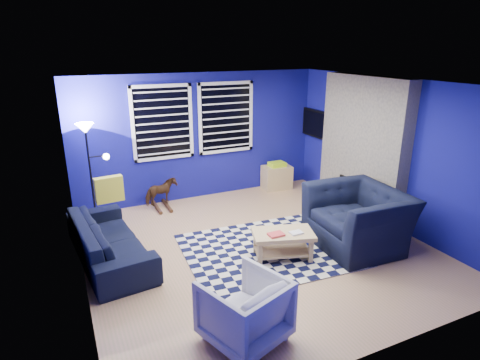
# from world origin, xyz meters

# --- Properties ---
(floor) EXTENTS (5.00, 5.00, 0.00)m
(floor) POSITION_xyz_m (0.00, 0.00, 0.00)
(floor) COLOR tan
(floor) RESTS_ON ground
(ceiling) EXTENTS (5.00, 5.00, 0.00)m
(ceiling) POSITION_xyz_m (0.00, 0.00, 2.50)
(ceiling) COLOR white
(ceiling) RESTS_ON wall_back
(wall_back) EXTENTS (5.00, 0.00, 5.00)m
(wall_back) POSITION_xyz_m (0.00, 2.50, 1.25)
(wall_back) COLOR navy
(wall_back) RESTS_ON floor
(wall_left) EXTENTS (0.00, 5.00, 5.00)m
(wall_left) POSITION_xyz_m (-2.50, 0.00, 1.25)
(wall_left) COLOR navy
(wall_left) RESTS_ON floor
(wall_right) EXTENTS (0.00, 5.00, 5.00)m
(wall_right) POSITION_xyz_m (2.50, 0.00, 1.25)
(wall_right) COLOR navy
(wall_right) RESTS_ON floor
(fireplace) EXTENTS (0.65, 2.00, 2.50)m
(fireplace) POSITION_xyz_m (2.36, 0.50, 1.20)
(fireplace) COLOR gray
(fireplace) RESTS_ON floor
(window_left) EXTENTS (1.17, 0.06, 1.42)m
(window_left) POSITION_xyz_m (-0.75, 2.46, 1.60)
(window_left) COLOR black
(window_left) RESTS_ON wall_back
(window_right) EXTENTS (1.17, 0.06, 1.42)m
(window_right) POSITION_xyz_m (0.55, 2.46, 1.60)
(window_right) COLOR black
(window_right) RESTS_ON wall_back
(tv) EXTENTS (0.07, 1.00, 0.58)m
(tv) POSITION_xyz_m (2.45, 2.00, 1.40)
(tv) COLOR black
(tv) RESTS_ON wall_right
(rug) EXTENTS (2.62, 2.16, 0.02)m
(rug) POSITION_xyz_m (0.12, -0.15, 0.01)
(rug) COLOR black
(rug) RESTS_ON floor
(sofa) EXTENTS (2.20, 1.06, 0.62)m
(sofa) POSITION_xyz_m (-2.10, 0.60, 0.31)
(sofa) COLOR black
(sofa) RESTS_ON floor
(armchair_big) EXTENTS (1.46, 1.29, 0.91)m
(armchair_big) POSITION_xyz_m (1.46, -0.57, 0.45)
(armchair_big) COLOR black
(armchair_big) RESTS_ON floor
(armchair_bent) EXTENTS (1.00, 1.01, 0.73)m
(armchair_bent) POSITION_xyz_m (-1.05, -1.75, 0.36)
(armchair_bent) COLOR gray
(armchair_bent) RESTS_ON floor
(rocking_horse) EXTENTS (0.44, 0.66, 0.51)m
(rocking_horse) POSITION_xyz_m (-0.93, 2.19, 0.33)
(rocking_horse) COLOR #4D3018
(rocking_horse) RESTS_ON floor
(coffee_table) EXTENTS (0.99, 0.75, 0.44)m
(coffee_table) POSITION_xyz_m (0.20, -0.43, 0.30)
(coffee_table) COLOR tan
(coffee_table) RESTS_ON rug
(cabinet) EXTENTS (0.64, 0.45, 0.59)m
(cabinet) POSITION_xyz_m (1.64, 2.25, 0.26)
(cabinet) COLOR tan
(cabinet) RESTS_ON floor
(floor_lamp) EXTENTS (0.48, 0.30, 1.77)m
(floor_lamp) POSITION_xyz_m (-2.13, 2.05, 1.45)
(floor_lamp) COLOR black
(floor_lamp) RESTS_ON floor
(throw_pillow) EXTENTS (0.44, 0.17, 0.41)m
(throw_pillow) POSITION_xyz_m (-1.95, 1.33, 0.83)
(throw_pillow) COLOR gold
(throw_pillow) RESTS_ON sofa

